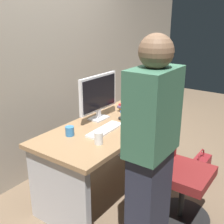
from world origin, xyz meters
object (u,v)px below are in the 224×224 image
at_px(desk, 108,146).
at_px(keyboard, 105,130).
at_px(cup_by_monitor, 70,131).
at_px(office_chair, 177,175).
at_px(handbag, 200,169).
at_px(monitor, 99,95).
at_px(cup_near_keyboard, 99,138).
at_px(mouse, 122,118).
at_px(book_stack, 128,107).
at_px(person_at_desk, 151,153).
at_px(cell_phone, 144,117).

xyz_separation_m(desk, keyboard, (-0.12, -0.05, 0.23)).
height_order(desk, cup_by_monitor, cup_by_monitor).
bearing_deg(office_chair, handbag, 1.29).
distance_m(monitor, cup_near_keyboard, 0.62).
relative_size(mouse, handbag, 0.26).
bearing_deg(book_stack, cup_by_monitor, 175.57).
distance_m(monitor, keyboard, 0.40).
relative_size(person_at_desk, cell_phone, 11.38).
distance_m(desk, person_at_desk, 0.92).
bearing_deg(desk, cup_by_monitor, 159.92).
height_order(person_at_desk, handbag, person_at_desk).
xyz_separation_m(desk, handbag, (0.72, -0.72, -0.37)).
bearing_deg(cell_phone, person_at_desk, -148.50).
bearing_deg(monitor, cup_near_keyboard, -142.42).
relative_size(monitor, cup_near_keyboard, 5.16).
relative_size(cup_near_keyboard, handbag, 0.28).
xyz_separation_m(keyboard, cup_near_keyboard, (-0.25, -0.12, 0.04)).
bearing_deg(office_chair, monitor, 85.06).
bearing_deg(handbag, cup_by_monitor, 142.13).
xyz_separation_m(desk, monitor, (0.10, 0.18, 0.47)).
distance_m(office_chair, cup_by_monitor, 1.01).
bearing_deg(cup_near_keyboard, mouse, 13.74).
xyz_separation_m(book_stack, cell_phone, (-0.07, -0.25, -0.04)).
distance_m(mouse, book_stack, 0.28).
bearing_deg(desk, mouse, -8.56).
height_order(office_chair, cup_near_keyboard, office_chair).
xyz_separation_m(keyboard, cell_phone, (0.52, -0.12, -0.01)).
height_order(desk, monitor, monitor).
bearing_deg(keyboard, cup_by_monitor, 141.72).
bearing_deg(office_chair, keyboard, 101.13).
relative_size(desk, person_at_desk, 0.92).
bearing_deg(office_chair, cell_phone, 55.05).
bearing_deg(desk, book_stack, 8.76).
xyz_separation_m(keyboard, book_stack, (0.59, 0.13, 0.03)).
relative_size(person_at_desk, cup_by_monitor, 19.51).
height_order(desk, keyboard, keyboard).
relative_size(office_chair, cup_near_keyboard, 8.97).
height_order(person_at_desk, keyboard, person_at_desk).
bearing_deg(mouse, monitor, 118.16).
bearing_deg(cup_near_keyboard, office_chair, -55.67).
distance_m(person_at_desk, cup_by_monitor, 0.86).
bearing_deg(keyboard, handbag, -40.58).
relative_size(cell_phone, handbag, 0.38).
bearing_deg(person_at_desk, cell_phone, 31.37).
height_order(office_chair, mouse, office_chair).
height_order(office_chair, person_at_desk, person_at_desk).
xyz_separation_m(cup_near_keyboard, handbag, (1.08, -0.54, -0.64)).
distance_m(person_at_desk, mouse, 0.97).
bearing_deg(desk, office_chair, -88.68).
relative_size(person_at_desk, monitor, 3.03).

